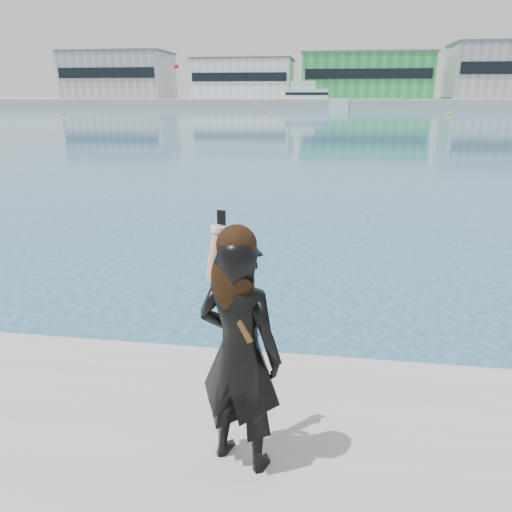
{
  "coord_description": "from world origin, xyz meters",
  "views": [
    {
      "loc": [
        0.42,
        -3.16,
        3.11
      ],
      "look_at": [
        -0.09,
        0.24,
        1.99
      ],
      "focal_mm": 35.0,
      "sensor_mm": 36.0,
      "label": 1
    }
  ],
  "objects_px": {
    "buoy_near": "(449,115)",
    "buoy_far": "(64,114)",
    "buoy_extra": "(266,113)",
    "woman": "(239,348)",
    "motor_yacht": "(309,99)"
  },
  "relations": [
    {
      "from": "buoy_extra",
      "to": "woman",
      "type": "distance_m",
      "value": 84.79
    },
    {
      "from": "motor_yacht",
      "to": "buoy_extra",
      "type": "xyz_separation_m",
      "value": [
        -5.86,
        -28.85,
        -2.14
      ]
    },
    {
      "from": "motor_yacht",
      "to": "woman",
      "type": "bearing_deg",
      "value": -84.57
    },
    {
      "from": "buoy_near",
      "to": "buoy_far",
      "type": "height_order",
      "value": "same"
    },
    {
      "from": "motor_yacht",
      "to": "buoy_near",
      "type": "relative_size",
      "value": 33.08
    },
    {
      "from": "buoy_far",
      "to": "buoy_extra",
      "type": "bearing_deg",
      "value": 16.37
    },
    {
      "from": "buoy_extra",
      "to": "buoy_near",
      "type": "bearing_deg",
      "value": -5.17
    },
    {
      "from": "buoy_near",
      "to": "buoy_extra",
      "type": "bearing_deg",
      "value": 174.83
    },
    {
      "from": "buoy_far",
      "to": "buoy_near",
      "type": "bearing_deg",
      "value": 6.24
    },
    {
      "from": "woman",
      "to": "buoy_near",
      "type": "bearing_deg",
      "value": -83.82
    },
    {
      "from": "buoy_near",
      "to": "buoy_far",
      "type": "relative_size",
      "value": 1.0
    },
    {
      "from": "buoy_near",
      "to": "buoy_far",
      "type": "bearing_deg",
      "value": -173.76
    },
    {
      "from": "motor_yacht",
      "to": "buoy_far",
      "type": "height_order",
      "value": "motor_yacht"
    },
    {
      "from": "buoy_far",
      "to": "buoy_extra",
      "type": "relative_size",
      "value": 1.0
    },
    {
      "from": "buoy_near",
      "to": "woman",
      "type": "height_order",
      "value": "woman"
    }
  ]
}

